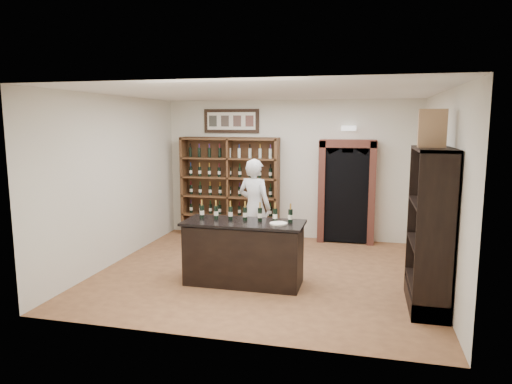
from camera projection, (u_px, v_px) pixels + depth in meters
floor at (264, 272)px, 7.77m from camera, size 5.50×5.50×0.00m
ceiling at (265, 93)px, 7.31m from camera, size 5.50×5.50×0.00m
wall_back at (289, 170)px, 9.94m from camera, size 5.50×0.04×3.00m
wall_left at (115, 180)px, 8.18m from camera, size 0.04×5.00×3.00m
wall_right at (442, 191)px, 6.91m from camera, size 0.04×5.00×3.00m
wine_shelf at (230, 187)px, 10.15m from camera, size 2.20×0.38×2.20m
framed_picture at (231, 121)px, 10.06m from camera, size 1.25×0.04×0.52m
arched_doorway at (347, 189)px, 9.55m from camera, size 1.17×0.35×2.17m
emergency_light at (349, 128)px, 9.44m from camera, size 0.30×0.10×0.10m
tasting_counter at (244, 253)px, 7.17m from camera, size 1.88×0.78×1.00m
counter_bottle_0 at (202, 212)px, 7.33m from camera, size 0.07×0.07×0.30m
counter_bottle_1 at (216, 212)px, 7.27m from camera, size 0.07×0.07×0.30m
counter_bottle_2 at (230, 213)px, 7.22m from camera, size 0.07×0.07×0.30m
counter_bottle_3 at (245, 214)px, 7.16m from camera, size 0.07×0.07×0.30m
counter_bottle_4 at (260, 214)px, 7.10m from camera, size 0.07×0.07×0.30m
counter_bottle_5 at (275, 215)px, 7.05m from camera, size 0.07×0.07×0.30m
counter_bottle_6 at (290, 216)px, 6.99m from camera, size 0.07×0.07×0.30m
side_cabinet at (431, 254)px, 6.21m from camera, size 0.48×1.20×2.20m
shopkeeper at (254, 207)px, 8.67m from camera, size 0.77×0.62×1.85m
plate at (279, 224)px, 6.90m from camera, size 0.27×0.27×0.02m
wine_crate at (432, 128)px, 5.99m from camera, size 0.36×0.16×0.50m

